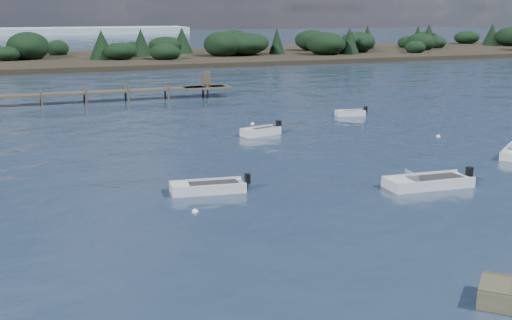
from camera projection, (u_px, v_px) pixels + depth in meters
name	position (u px, v px, depth m)	size (l,w,h in m)	color
ground	(147.00, 86.00, 79.59)	(400.00, 400.00, 0.00)	#182538
tender_far_white	(261.00, 133.00, 48.78)	(3.50, 1.97, 1.17)	silver
tender_far_grey_b	(350.00, 114.00, 57.59)	(2.97, 1.43, 1.00)	silver
dinghy_mid_white_a	(428.00, 184.00, 34.64)	(5.13, 2.06, 1.19)	silver
dinghy_mid_grey	(208.00, 189.00, 33.70)	(4.30, 1.97, 1.07)	silver
buoy_c	(195.00, 212.00, 30.36)	(0.32, 0.32, 0.32)	white
buoy_e	(252.00, 124.00, 53.31)	(0.32, 0.32, 0.32)	white
buoy_extra_a	(438.00, 137.00, 48.14)	(0.32, 0.32, 0.32)	white
far_headland	(232.00, 47.00, 124.23)	(190.00, 40.00, 5.80)	black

